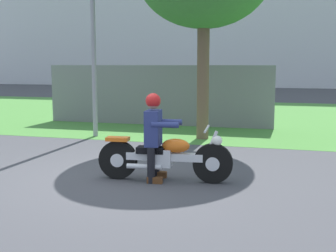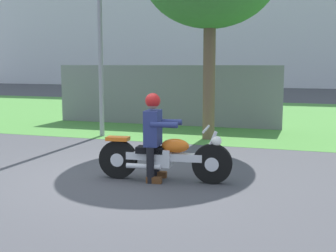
% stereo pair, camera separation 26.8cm
% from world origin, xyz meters
% --- Properties ---
extents(ground, '(120.00, 120.00, 0.00)m').
position_xyz_m(ground, '(0.00, 0.00, 0.00)').
color(ground, '#424247').
extents(grass_verge, '(60.00, 12.00, 0.01)m').
position_xyz_m(grass_verge, '(0.00, 9.32, 0.00)').
color(grass_verge, '#478438').
rests_on(grass_verge, ground).
extents(stadium_facade, '(45.74, 8.00, 13.60)m').
position_xyz_m(stadium_facade, '(-2.84, 32.84, 6.80)').
color(stadium_facade, silver).
rests_on(stadium_facade, ground).
extents(motorcycle_lead, '(2.14, 0.66, 0.87)m').
position_xyz_m(motorcycle_lead, '(0.79, 0.10, 0.38)').
color(motorcycle_lead, black).
rests_on(motorcycle_lead, ground).
extents(rider_lead, '(0.58, 0.50, 1.39)m').
position_xyz_m(rider_lead, '(0.62, 0.08, 0.81)').
color(rider_lead, black).
rests_on(rider_lead, ground).
extents(fence_segment, '(7.00, 0.06, 1.80)m').
position_xyz_m(fence_segment, '(-1.30, 6.29, 0.90)').
color(fence_segment, slate).
rests_on(fence_segment, ground).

